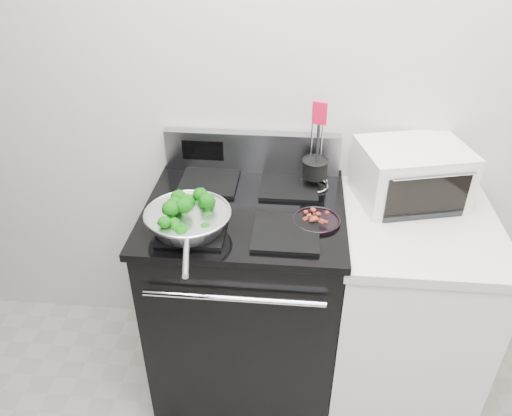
# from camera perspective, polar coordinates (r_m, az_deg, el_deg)

# --- Properties ---
(back_wall) EXTENTS (4.00, 0.02, 2.70)m
(back_wall) POSITION_cam_1_polar(r_m,az_deg,el_deg) (2.09, 8.08, 14.10)
(back_wall) COLOR beige
(back_wall) RESTS_ON ground
(gas_range) EXTENTS (0.79, 0.69, 1.13)m
(gas_range) POSITION_cam_1_polar(r_m,az_deg,el_deg) (2.25, -1.15, -9.74)
(gas_range) COLOR black
(gas_range) RESTS_ON floor
(counter) EXTENTS (0.62, 0.68, 0.92)m
(counter) POSITION_cam_1_polar(r_m,az_deg,el_deg) (2.31, 16.30, -10.97)
(counter) COLOR white
(counter) RESTS_ON floor
(skillet) EXTENTS (0.32, 0.50, 0.07)m
(skillet) POSITION_cam_1_polar(r_m,az_deg,el_deg) (1.82, -7.77, -1.27)
(skillet) COLOR silver
(skillet) RESTS_ON gas_range
(broccoli_pile) EXTENTS (0.25, 0.25, 0.09)m
(broccoli_pile) POSITION_cam_1_polar(r_m,az_deg,el_deg) (1.81, -7.81, -0.74)
(broccoli_pile) COLOR #043104
(broccoli_pile) RESTS_ON skillet
(bacon_plate) EXTENTS (0.18, 0.18, 0.04)m
(bacon_plate) POSITION_cam_1_polar(r_m,az_deg,el_deg) (1.88, 6.94, -1.16)
(bacon_plate) COLOR black
(bacon_plate) RESTS_ON gas_range
(utensil_holder) EXTENTS (0.12, 0.12, 0.38)m
(utensil_holder) POSITION_cam_1_polar(r_m,az_deg,el_deg) (2.08, 6.72, 4.03)
(utensil_holder) COLOR silver
(utensil_holder) RESTS_ON gas_range
(toaster_oven) EXTENTS (0.47, 0.40, 0.24)m
(toaster_oven) POSITION_cam_1_polar(r_m,az_deg,el_deg) (2.11, 17.28, 3.75)
(toaster_oven) COLOR silver
(toaster_oven) RESTS_ON counter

